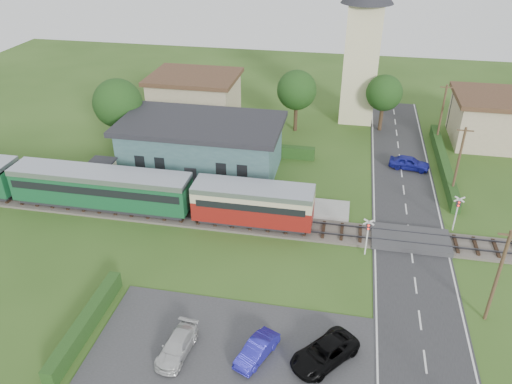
% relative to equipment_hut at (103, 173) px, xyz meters
% --- Properties ---
extents(ground, '(120.00, 120.00, 0.00)m').
position_rel_equipment_hut_xyz_m(ground, '(18.00, -5.20, -1.75)').
color(ground, '#2D4C19').
extents(railway_track, '(76.00, 3.20, 0.49)m').
position_rel_equipment_hut_xyz_m(railway_track, '(18.00, -3.20, -1.64)').
color(railway_track, '#4C443D').
rests_on(railway_track, ground).
extents(road, '(6.00, 70.00, 0.05)m').
position_rel_equipment_hut_xyz_m(road, '(28.00, -5.20, -1.72)').
color(road, '#28282B').
rests_on(road, ground).
extents(car_park, '(17.00, 9.00, 0.08)m').
position_rel_equipment_hut_xyz_m(car_park, '(16.50, -17.20, -1.71)').
color(car_park, '#333335').
rests_on(car_park, ground).
extents(crossing_deck, '(6.20, 3.40, 0.45)m').
position_rel_equipment_hut_xyz_m(crossing_deck, '(28.00, -3.20, -1.52)').
color(crossing_deck, '#333335').
rests_on(crossing_deck, ground).
extents(platform, '(30.00, 3.00, 0.45)m').
position_rel_equipment_hut_xyz_m(platform, '(8.00, 0.00, -1.52)').
color(platform, gray).
rests_on(platform, ground).
extents(equipment_hut, '(2.30, 2.30, 2.55)m').
position_rel_equipment_hut_xyz_m(equipment_hut, '(0.00, 0.00, 0.00)').
color(equipment_hut, beige).
rests_on(equipment_hut, platform).
extents(station_building, '(16.00, 9.00, 5.30)m').
position_rel_equipment_hut_xyz_m(station_building, '(8.00, 5.79, 0.95)').
color(station_building, slate).
rests_on(station_building, ground).
extents(train, '(43.20, 2.90, 3.40)m').
position_rel_equipment_hut_xyz_m(train, '(-1.74, -3.20, 0.43)').
color(train, '#232328').
rests_on(train, ground).
extents(church_tower, '(6.00, 6.00, 17.60)m').
position_rel_equipment_hut_xyz_m(church_tower, '(23.00, 22.80, 8.48)').
color(church_tower, beige).
rests_on(church_tower, ground).
extents(house_west, '(10.80, 8.80, 5.50)m').
position_rel_equipment_hut_xyz_m(house_west, '(3.00, 19.80, 1.04)').
color(house_west, tan).
rests_on(house_west, ground).
extents(house_east, '(8.80, 8.80, 5.50)m').
position_rel_equipment_hut_xyz_m(house_east, '(38.00, 18.80, 1.05)').
color(house_east, tan).
rests_on(house_east, ground).
extents(hedge_carpark, '(0.80, 9.00, 1.20)m').
position_rel_equipment_hut_xyz_m(hedge_carpark, '(7.00, -17.20, -1.15)').
color(hedge_carpark, '#193814').
rests_on(hedge_carpark, ground).
extents(hedge_roadside, '(0.80, 18.00, 1.20)m').
position_rel_equipment_hut_xyz_m(hedge_roadside, '(32.20, 10.80, -1.15)').
color(hedge_roadside, '#193814').
rests_on(hedge_roadside, ground).
extents(hedge_station, '(22.00, 0.80, 1.30)m').
position_rel_equipment_hut_xyz_m(hedge_station, '(8.00, 10.30, -1.10)').
color(hedge_station, '#193814').
rests_on(hedge_station, ground).
extents(tree_a, '(5.20, 5.20, 8.00)m').
position_rel_equipment_hut_xyz_m(tree_a, '(-2.00, 8.80, 3.63)').
color(tree_a, '#332316').
rests_on(tree_a, ground).
extents(tree_b, '(4.60, 4.60, 7.34)m').
position_rel_equipment_hut_xyz_m(tree_b, '(16.00, 17.80, 3.27)').
color(tree_b, '#332316').
rests_on(tree_b, ground).
extents(tree_c, '(4.20, 4.20, 6.78)m').
position_rel_equipment_hut_xyz_m(tree_c, '(26.00, 19.80, 2.91)').
color(tree_c, '#332316').
rests_on(tree_c, ground).
extents(utility_pole_b, '(1.40, 0.22, 7.00)m').
position_rel_equipment_hut_xyz_m(utility_pole_b, '(32.20, -11.20, 1.88)').
color(utility_pole_b, '#473321').
rests_on(utility_pole_b, ground).
extents(utility_pole_c, '(1.40, 0.22, 7.00)m').
position_rel_equipment_hut_xyz_m(utility_pole_c, '(32.20, 4.80, 1.88)').
color(utility_pole_c, '#473321').
rests_on(utility_pole_c, ground).
extents(utility_pole_d, '(1.40, 0.22, 7.00)m').
position_rel_equipment_hut_xyz_m(utility_pole_d, '(32.20, 16.80, 1.88)').
color(utility_pole_d, '#473321').
rests_on(utility_pole_d, ground).
extents(crossing_signal_near, '(0.84, 0.28, 3.28)m').
position_rel_equipment_hut_xyz_m(crossing_signal_near, '(24.40, -5.61, 0.39)').
color(crossing_signal_near, silver).
rests_on(crossing_signal_near, ground).
extents(crossing_signal_far, '(0.84, 0.28, 3.28)m').
position_rel_equipment_hut_xyz_m(crossing_signal_far, '(31.60, -0.81, 0.39)').
color(crossing_signal_far, silver).
rests_on(crossing_signal_far, ground).
extents(streetlamp_west, '(0.30, 0.30, 5.15)m').
position_rel_equipment_hut_xyz_m(streetlamp_west, '(-4.00, 14.80, 1.29)').
color(streetlamp_west, '#3F3F47').
rests_on(streetlamp_west, ground).
extents(streetlamp_east, '(0.30, 0.30, 5.15)m').
position_rel_equipment_hut_xyz_m(streetlamp_east, '(34.00, 21.80, 1.29)').
color(streetlamp_east, '#3F3F47').
rests_on(streetlamp_east, ground).
extents(car_on_road, '(4.19, 2.15, 1.36)m').
position_rel_equipment_hut_xyz_m(car_on_road, '(28.73, 9.93, -1.02)').
color(car_on_road, navy).
rests_on(car_on_road, road).
extents(car_park_blue, '(2.46, 3.64, 1.14)m').
position_rel_equipment_hut_xyz_m(car_park_blue, '(18.08, -17.28, -1.10)').
color(car_park_blue, '#1F1D9F').
rests_on(car_park_blue, car_park).
extents(car_park_silver, '(1.96, 3.96, 1.11)m').
position_rel_equipment_hut_xyz_m(car_park_silver, '(13.30, -17.90, -1.11)').
color(car_park_silver, silver).
rests_on(car_park_silver, car_park).
extents(car_park_dark, '(4.44, 4.77, 1.24)m').
position_rel_equipment_hut_xyz_m(car_park_dark, '(22.05, -16.77, -1.05)').
color(car_park_dark, black).
rests_on(car_park_dark, car_park).
extents(pedestrian_near, '(0.74, 0.60, 1.76)m').
position_rel_equipment_hut_xyz_m(pedestrian_near, '(12.98, -0.12, -0.42)').
color(pedestrian_near, gray).
rests_on(pedestrian_near, platform).
extents(pedestrian_far, '(0.93, 1.03, 1.75)m').
position_rel_equipment_hut_xyz_m(pedestrian_far, '(0.13, -0.50, -0.42)').
color(pedestrian_far, gray).
rests_on(pedestrian_far, platform).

